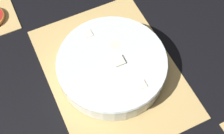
% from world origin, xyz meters
% --- Properties ---
extents(ground_plane, '(6.00, 6.00, 0.00)m').
position_xyz_m(ground_plane, '(0.00, 0.00, 0.00)').
color(ground_plane, black).
extents(bamboo_mat_center, '(0.47, 0.35, 0.01)m').
position_xyz_m(bamboo_mat_center, '(0.00, 0.00, 0.00)').
color(bamboo_mat_center, tan).
rests_on(bamboo_mat_center, ground_plane).
extents(fruit_salad_bowl, '(0.30, 0.30, 0.07)m').
position_xyz_m(fruit_salad_bowl, '(-0.00, 0.00, 0.04)').
color(fruit_salad_bowl, silver).
rests_on(fruit_salad_bowl, bamboo_mat_center).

